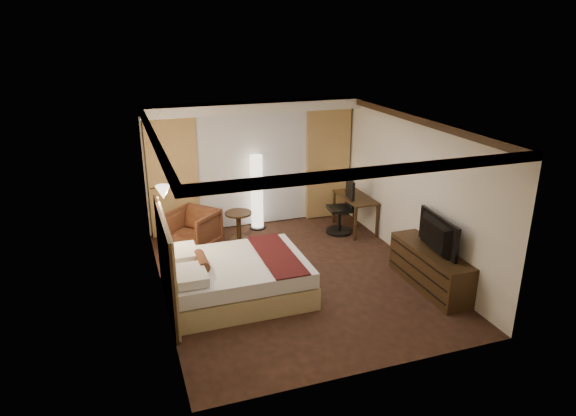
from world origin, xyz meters
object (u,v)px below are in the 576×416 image
object	(u,v)px
armchair	(193,228)
floor_lamp	(257,192)
side_table	(239,226)
office_chair	(340,207)
bed	(238,278)
dresser	(430,268)
television	(432,231)
desk	(355,213)

from	to	relation	value
armchair	floor_lamp	bearing A→B (deg)	68.91
floor_lamp	armchair	bearing A→B (deg)	-157.84
side_table	office_chair	xyz separation A→B (m)	(2.10, -0.31, 0.28)
bed	armchair	xyz separation A→B (m)	(-0.38, 2.14, 0.11)
office_chair	dresser	xyz separation A→B (m)	(0.43, -2.68, -0.23)
bed	dresser	world-z (taller)	dresser
floor_lamp	television	world-z (taller)	floor_lamp
side_table	desk	world-z (taller)	desk
side_table	television	world-z (taller)	television
bed	armchair	world-z (taller)	armchair
side_table	television	xyz separation A→B (m)	(2.50, -2.99, 0.72)
dresser	desk	bearing A→B (deg)	91.05
side_table	office_chair	distance (m)	2.14
office_chair	television	size ratio (longest dim) A/B	1.00
bed	desk	distance (m)	3.64
armchair	floor_lamp	size ratio (longest dim) A/B	0.53
armchair	office_chair	bearing A→B (deg)	42.76
bed	floor_lamp	bearing A→B (deg)	68.18
side_table	floor_lamp	bearing A→B (deg)	43.11
bed	dresser	size ratio (longest dim) A/B	1.24
side_table	office_chair	size ratio (longest dim) A/B	0.52
floor_lamp	dresser	xyz separation A→B (m)	(2.00, -3.49, -0.47)
television	dresser	bearing A→B (deg)	-85.09
television	bed	bearing A→B (deg)	81.21
floor_lamp	television	distance (m)	4.01
side_table	desk	distance (m)	2.50
desk	office_chair	size ratio (longest dim) A/B	1.01
armchair	desk	bearing A→B (deg)	44.04
side_table	television	bearing A→B (deg)	-50.08
dresser	bed	bearing A→B (deg)	166.43
bed	dresser	distance (m)	3.19
office_chair	television	world-z (taller)	office_chair
bed	office_chair	bearing A→B (deg)	35.94
bed	side_table	world-z (taller)	bed
armchair	dresser	bearing A→B (deg)	6.97
side_table	dresser	xyz separation A→B (m)	(2.53, -2.99, 0.04)
bed	floor_lamp	world-z (taller)	floor_lamp
side_table	dresser	distance (m)	3.92
desk	office_chair	bearing A→B (deg)	-172.55
desk	television	size ratio (longest dim) A/B	1.01
armchair	side_table	world-z (taller)	armchair
armchair	floor_lamp	distance (m)	1.64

